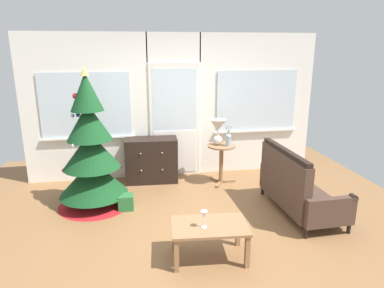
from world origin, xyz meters
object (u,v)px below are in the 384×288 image
at_px(christmas_tree, 91,157).
at_px(table_lamp, 218,129).
at_px(coffee_table, 209,230).
at_px(settee_sofa, 295,188).
at_px(flower_vase, 228,139).
at_px(side_table, 221,156).
at_px(wine_glass, 204,216).
at_px(gift_box, 126,202).
at_px(dresser_cabinet, 152,160).

bearing_deg(christmas_tree, table_lamp, 15.44).
distance_m(christmas_tree, coffee_table, 2.19).
relative_size(settee_sofa, flower_vase, 4.31).
xyz_separation_m(side_table, coffee_table, (-0.70, -2.15, -0.14)).
height_order(christmas_tree, settee_sofa, christmas_tree).
bearing_deg(settee_sofa, coffee_table, -148.77).
height_order(settee_sofa, side_table, settee_sofa).
height_order(christmas_tree, flower_vase, christmas_tree).
relative_size(flower_vase, wine_glass, 1.79).
distance_m(side_table, gift_box, 1.84).
bearing_deg(gift_box, wine_glass, -59.11).
bearing_deg(christmas_tree, gift_box, -26.46).
bearing_deg(table_lamp, wine_glass, -107.60).
height_order(table_lamp, gift_box, table_lamp).
bearing_deg(coffee_table, gift_box, 123.72).
xyz_separation_m(christmas_tree, gift_box, (0.46, -0.23, -0.65)).
relative_size(dresser_cabinet, wine_glass, 4.73).
distance_m(dresser_cabinet, settee_sofa, 2.50).
distance_m(wine_glass, gift_box, 1.74).
height_order(coffee_table, wine_glass, wine_glass).
bearing_deg(settee_sofa, side_table, 120.56).
bearing_deg(side_table, christmas_tree, -166.00).
relative_size(coffee_table, gift_box, 3.97).
bearing_deg(side_table, table_lamp, 146.31).
height_order(dresser_cabinet, flower_vase, flower_vase).
relative_size(settee_sofa, coffee_table, 1.72).
relative_size(table_lamp, gift_box, 1.99).
xyz_separation_m(flower_vase, wine_glass, (-0.87, -2.14, -0.25)).
distance_m(dresser_cabinet, gift_box, 1.18).
height_order(flower_vase, gift_box, flower_vase).
bearing_deg(gift_box, table_lamp, 26.74).
height_order(settee_sofa, coffee_table, settee_sofa).
relative_size(christmas_tree, flower_vase, 5.85).
relative_size(table_lamp, wine_glass, 2.26).
relative_size(dresser_cabinet, flower_vase, 2.63).
height_order(christmas_tree, gift_box, christmas_tree).
bearing_deg(flower_vase, wine_glass, -112.15).
distance_m(christmas_tree, side_table, 2.18).
xyz_separation_m(coffee_table, wine_glass, (-0.07, -0.04, 0.20)).
bearing_deg(gift_box, coffee_table, -56.28).
bearing_deg(side_table, flower_vase, -30.96).
distance_m(table_lamp, wine_glass, 2.38).
distance_m(dresser_cabinet, side_table, 1.23).
bearing_deg(settee_sofa, dresser_cabinet, 140.82).
bearing_deg(settee_sofa, wine_glass, -148.75).
distance_m(table_lamp, coffee_table, 2.37).
bearing_deg(dresser_cabinet, coffee_table, -78.85).
xyz_separation_m(side_table, gift_box, (-1.63, -0.75, -0.38)).
xyz_separation_m(flower_vase, coffee_table, (-0.80, -2.09, -0.45)).
bearing_deg(coffee_table, settee_sofa, 31.23).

